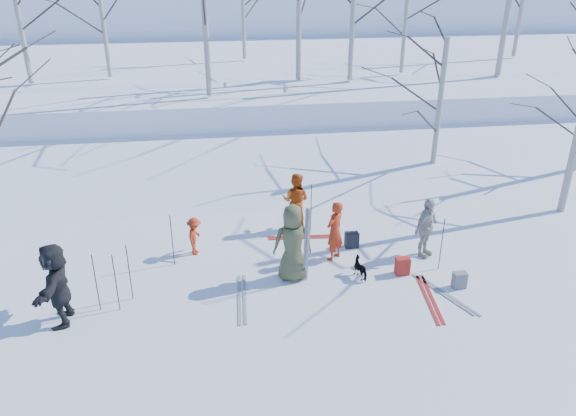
{
  "coord_description": "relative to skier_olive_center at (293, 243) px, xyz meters",
  "views": [
    {
      "loc": [
        -1.67,
        -10.6,
        7.04
      ],
      "look_at": [
        0.0,
        1.5,
        1.3
      ],
      "focal_mm": 35.0,
      "sensor_mm": 36.0,
      "label": 1
    }
  ],
  "objects": [
    {
      "name": "birch_plateau_b",
      "position": [
        -8.5,
        11.79,
        4.07
      ],
      "size": [
        4.51,
        4.51,
        5.59
      ],
      "primitive_type": null,
      "color": "silver",
      "rests_on": "snow_plateau"
    },
    {
      "name": "skier_olive_center",
      "position": [
        0.0,
        0.0,
        0.0
      ],
      "size": [
        0.92,
        0.62,
        1.84
      ],
      "primitive_type": "imported",
      "rotation": [
        0.0,
        0.0,
        3.1
      ],
      "color": "#43472A",
      "rests_on": "ground"
    },
    {
      "name": "ski_pole_a",
      "position": [
        -3.83,
        -0.75,
        -0.25
      ],
      "size": [
        0.02,
        0.02,
        1.34
      ],
      "primitive_type": "cylinder",
      "color": "black",
      "rests_on": "ground"
    },
    {
      "name": "skier_cream_east",
      "position": [
        3.38,
        0.58,
        -0.15
      ],
      "size": [
        0.94,
        0.85,
        1.54
      ],
      "primitive_type": "imported",
      "rotation": [
        0.0,
        0.0,
        0.66
      ],
      "color": "beige",
      "rests_on": "ground"
    },
    {
      "name": "snow_ramp",
      "position": [
        0.04,
        6.56,
        -0.77
      ],
      "size": [
        70.0,
        9.49,
        4.12
      ],
      "primitive_type": "cube",
      "rotation": [
        0.3,
        0.0,
        0.0
      ],
      "color": "white",
      "rests_on": "ground"
    },
    {
      "name": "skier_red_north",
      "position": [
        1.14,
        0.75,
        -0.16
      ],
      "size": [
        0.66,
        0.65,
        1.53
      ],
      "primitive_type": "imported",
      "rotation": [
        0.0,
        0.0,
        3.89
      ],
      "color": "#AA280F",
      "rests_on": "ground"
    },
    {
      "name": "ski_pole_c",
      "position": [
        -4.24,
        -0.69,
        -0.25
      ],
      "size": [
        0.02,
        0.02,
        1.34
      ],
      "primitive_type": "cylinder",
      "color": "black",
      "rests_on": "ground"
    },
    {
      "name": "snow_plateau",
      "position": [
        0.04,
        16.56,
        0.08
      ],
      "size": [
        70.0,
        18.0,
        2.2
      ],
      "primitive_type": "cube",
      "color": "white",
      "rests_on": "ground"
    },
    {
      "name": "birch_plateau_f",
      "position": [
        0.01,
        15.79,
        3.74
      ],
      "size": [
        4.04,
        4.04,
        4.92
      ],
      "primitive_type": null,
      "color": "silver",
      "rests_on": "snow_plateau"
    },
    {
      "name": "ski_pair_a",
      "position": [
        -1.23,
        -0.72,
        -0.91
      ],
      "size": [
        0.39,
        1.92,
        0.02
      ],
      "primitive_type": null,
      "rotation": [
        0.0,
        0.0,
        -0.05
      ],
      "color": "silver",
      "rests_on": "ground"
    },
    {
      "name": "ground",
      "position": [
        0.04,
        -0.44,
        -0.92
      ],
      "size": [
        120.0,
        120.0,
        0.0
      ],
      "primitive_type": "plane",
      "color": "white",
      "rests_on": "ground"
    },
    {
      "name": "ski_pair_d",
      "position": [
        0.58,
        1.92,
        -0.91
      ],
      "size": [
        0.45,
        1.93,
        0.02
      ],
      "primitive_type": null,
      "rotation": [
        0.0,
        0.0,
        1.5
      ],
      "color": "#B31D19",
      "rests_on": "ground"
    },
    {
      "name": "birch_plateau_k",
      "position": [
        -5.65,
        12.57,
        3.66
      ],
      "size": [
        3.94,
        3.94,
        4.77
      ],
      "primitive_type": null,
      "color": "silver",
      "rests_on": "snow_plateau"
    },
    {
      "name": "birch_plateau_d",
      "position": [
        3.82,
        10.64,
        4.25
      ],
      "size": [
        4.76,
        4.76,
        5.94
      ],
      "primitive_type": null,
      "color": "silver",
      "rests_on": "snow_plateau"
    },
    {
      "name": "skier_redor_behind",
      "position": [
        0.46,
        2.56,
        -0.13
      ],
      "size": [
        0.95,
        0.88,
        1.58
      ],
      "primitive_type": "imported",
      "rotation": [
        0.0,
        0.0,
        2.67
      ],
      "color": "#B8460E",
      "rests_on": "ground"
    },
    {
      "name": "ski_pole_f",
      "position": [
        -3.6,
        -0.38,
        -0.25
      ],
      "size": [
        0.02,
        0.02,
        1.34
      ],
      "primitive_type": "cylinder",
      "color": "black",
      "rests_on": "ground"
    },
    {
      "name": "backpack_red",
      "position": [
        2.58,
        -0.18,
        -0.71
      ],
      "size": [
        0.32,
        0.22,
        0.42
      ],
      "primitive_type": "cube",
      "color": "#A82119",
      "rests_on": "ground"
    },
    {
      "name": "ski_pole_e",
      "position": [
        -2.76,
        0.98,
        -0.25
      ],
      "size": [
        0.02,
        0.02,
        1.34
      ],
      "primitive_type": "cylinder",
      "color": "black",
      "rests_on": "ground"
    },
    {
      "name": "birch_edge_e",
      "position": [
        5.47,
        5.49,
        1.36
      ],
      "size": [
        3.79,
        3.79,
        4.55
      ],
      "primitive_type": null,
      "color": "silver",
      "rests_on": "ground"
    },
    {
      "name": "ski_pair_c",
      "position": [
        3.25,
        -1.16,
        -0.91
      ],
      "size": [
        1.58,
        2.05,
        0.02
      ],
      "primitive_type": null,
      "rotation": [
        0.0,
        0.0,
        0.41
      ],
      "color": "silver",
      "rests_on": "ground"
    },
    {
      "name": "upright_ski_right",
      "position": [
        0.31,
        -0.24,
        0.03
      ],
      "size": [
        0.11,
        0.23,
        1.89
      ],
      "primitive_type": "cube",
      "rotation": [
        0.1,
        0.0,
        0.21
      ],
      "color": "silver",
      "rests_on": "ground"
    },
    {
      "name": "backpack_dark",
      "position": [
        1.71,
        1.26,
        -0.72
      ],
      "size": [
        0.34,
        0.24,
        0.4
      ],
      "primitive_type": "cube",
      "color": "black",
      "rests_on": "ground"
    },
    {
      "name": "dog",
      "position": [
        1.59,
        -0.18,
        -0.69
      ],
      "size": [
        0.44,
        0.61,
        0.47
      ],
      "primitive_type": "imported",
      "rotation": [
        0.0,
        0.0,
        3.51
      ],
      "color": "black",
      "rests_on": "ground"
    },
    {
      "name": "skier_red_seated",
      "position": [
        -2.25,
        1.46,
        -0.43
      ],
      "size": [
        0.51,
        0.7,
        0.98
      ],
      "primitive_type": "imported",
      "rotation": [
        0.0,
        0.0,
        1.33
      ],
      "color": "#AA280F",
      "rests_on": "ground"
    },
    {
      "name": "far_hill",
      "position": [
        0.04,
        37.56,
        1.08
      ],
      "size": [
        90.0,
        30.0,
        6.0
      ],
      "primitive_type": "cube",
      "color": "white",
      "rests_on": "ground"
    },
    {
      "name": "ski_pole_d",
      "position": [
        0.84,
        2.34,
        -0.25
      ],
      "size": [
        0.02,
        0.02,
        1.34
      ],
      "primitive_type": "cylinder",
      "color": "black",
      "rests_on": "ground"
    },
    {
      "name": "birch_plateau_h",
      "position": [
        6.3,
        11.78,
        3.38
      ],
      "size": [
        3.55,
        3.55,
        4.21
      ],
      "primitive_type": null,
      "color": "silver",
      "rests_on": "snow_plateau"
    },
    {
      "name": "ski_pole_b",
      "position": [
        3.53,
        -0.08,
        -0.25
      ],
      "size": [
        0.02,
        0.02,
        1.34
      ],
      "primitive_type": "cylinder",
      "color": "black",
      "rests_on": "ground"
    },
    {
      "name": "ski_pair_b",
      "position": [
        2.86,
        -1.29,
        -0.91
      ],
      "size": [
        0.61,
        1.94,
        0.02
      ],
      "primitive_type": null,
      "rotation": [
        0.0,
        0.0,
        -0.11
      ],
      "color": "#B31D19",
      "rests_on": "ground"
    },
    {
      "name": "upright_ski_left",
      "position": [
        0.26,
        -0.2,
        0.03
      ],
      "size": [
        0.1,
        0.17,
        1.9
      ],
      "primitive_type": "cube",
      "rotation": [
        0.07,
        0.0,
        0.24
      ],
      "color": "silver",
      "rests_on": "ground"
    },
    {
      "name": "skier_grey_west",
      "position": [
        -4.92,
        -1.01,
        -0.03
      ],
      "size": [
        0.55,
        1.67,
        1.79
      ],
      "primitive_type": "imported",
      "rotation": [
        0.0,
        0.0,
        4.7
      ],
      "color": "black",
      "rests_on": "ground"
    },
    {
      "name": "backpack_grey",
      "position": [
        3.68,
        -0.92,
        -0.73
      ],
      "size": [
        0.3,
        0.2,
        0.38
      ],
      "primitive_type": "cube",
      "color": "slate",
      "rests_on": "ground"
    }
  ]
}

